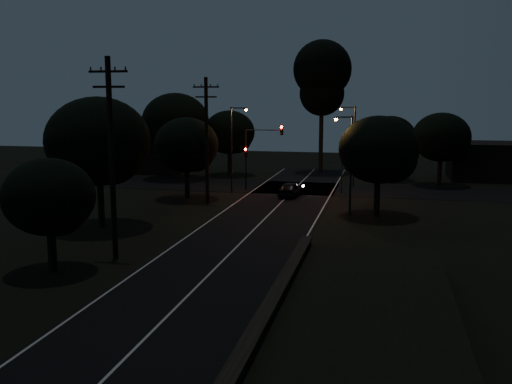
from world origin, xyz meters
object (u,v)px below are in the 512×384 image
at_px(streetlight_a, 233,143).
at_px(signal_mast, 263,145).
at_px(tall_pine, 322,77).
at_px(car, 291,189).
at_px(streetlight_c, 349,158).
at_px(streetlight_b, 352,141).
at_px(utility_pole_far, 207,139).
at_px(signal_left, 246,161).
at_px(signal_right, 342,163).
at_px(utility_pole_mid, 112,156).

bearing_deg(streetlight_a, signal_mast, 39.77).
height_order(tall_pine, car, tall_pine).
bearing_deg(streetlight_c, streetlight_a, 144.31).
xyz_separation_m(signal_mast, streetlight_b, (8.22, 4.01, 0.30)).
bearing_deg(signal_mast, streetlight_b, 25.99).
relative_size(utility_pole_far, car, 2.62).
distance_m(signal_left, streetlight_b, 10.84).
bearing_deg(utility_pole_far, streetlight_a, 83.41).
relative_size(tall_pine, signal_left, 3.80).
bearing_deg(signal_right, streetlight_c, -82.98).
bearing_deg(streetlight_c, car, 128.09).
bearing_deg(car, signal_left, -23.74).
relative_size(streetlight_a, car, 2.00).
relative_size(utility_pole_mid, streetlight_b, 1.38).
distance_m(signal_mast, streetlight_c, 13.28).
relative_size(utility_pole_mid, utility_pole_far, 1.05).
height_order(tall_pine, streetlight_b, tall_pine).
bearing_deg(signal_mast, streetlight_c, -48.81).
bearing_deg(tall_pine, signal_right, -76.51).
bearing_deg(signal_left, streetlight_c, -43.76).
bearing_deg(utility_pole_far, signal_mast, 68.89).
xyz_separation_m(tall_pine, streetlight_a, (-6.31, -17.00, -6.59)).
height_order(utility_pole_mid, signal_right, utility_pole_mid).
relative_size(tall_pine, streetlight_b, 1.95).
height_order(utility_pole_far, streetlight_a, utility_pole_far).
relative_size(signal_left, car, 1.02).
xyz_separation_m(streetlight_b, streetlight_c, (0.52, -14.00, -0.29)).
relative_size(signal_right, streetlight_b, 0.51).
bearing_deg(car, tall_pine, -84.78).
bearing_deg(utility_pole_mid, streetlight_a, 88.27).
xyz_separation_m(tall_pine, car, (-0.67, -17.99, -10.55)).
height_order(utility_pole_mid, streetlight_b, utility_pole_mid).
height_order(utility_pole_far, streetlight_c, utility_pole_far).
distance_m(signal_mast, streetlight_b, 9.15).
height_order(signal_left, car, signal_left).
height_order(streetlight_b, car, streetlight_b).
bearing_deg(utility_pole_far, signal_right, 37.00).
relative_size(tall_pine, signal_right, 3.80).
bearing_deg(streetlight_b, signal_left, -157.95).
xyz_separation_m(signal_right, streetlight_c, (1.23, -9.99, 1.51)).
bearing_deg(signal_left, tall_pine, 69.54).
relative_size(utility_pole_mid, car, 2.75).
height_order(tall_pine, signal_mast, tall_pine).
bearing_deg(streetlight_c, tall_pine, 100.93).
relative_size(streetlight_b, streetlight_c, 1.07).
bearing_deg(signal_right, car, -145.15).
bearing_deg(car, streetlight_a, -2.56).
distance_m(streetlight_a, car, 6.96).
distance_m(tall_pine, signal_right, 17.57).
height_order(streetlight_c, car, streetlight_c).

